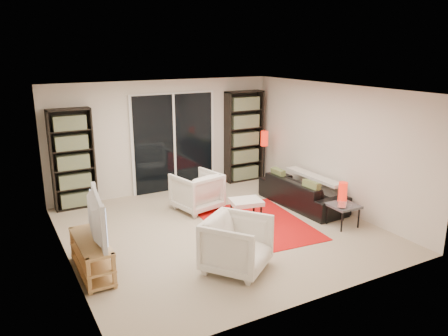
# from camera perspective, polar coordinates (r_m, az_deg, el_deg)

# --- Properties ---
(floor) EXTENTS (5.00, 5.00, 0.00)m
(floor) POSITION_cam_1_polar(r_m,az_deg,el_deg) (7.64, -0.56, -8.02)
(floor) COLOR tan
(floor) RESTS_ON ground
(wall_back) EXTENTS (5.00, 0.02, 2.40)m
(wall_back) POSITION_cam_1_polar(r_m,az_deg,el_deg) (9.47, -7.79, 4.08)
(wall_back) COLOR silver
(wall_back) RESTS_ON ground
(wall_front) EXTENTS (5.00, 0.02, 2.40)m
(wall_front) POSITION_cam_1_polar(r_m,az_deg,el_deg) (5.28, 12.43, -5.34)
(wall_front) COLOR silver
(wall_front) RESTS_ON ground
(wall_left) EXTENTS (0.02, 5.00, 2.40)m
(wall_left) POSITION_cam_1_polar(r_m,az_deg,el_deg) (6.49, -20.42, -2.03)
(wall_left) COLOR silver
(wall_left) RESTS_ON ground
(wall_right) EXTENTS (0.02, 5.00, 2.40)m
(wall_right) POSITION_cam_1_polar(r_m,az_deg,el_deg) (8.68, 14.12, 2.72)
(wall_right) COLOR silver
(wall_right) RESTS_ON ground
(ceiling) EXTENTS (5.00, 5.00, 0.02)m
(ceiling) POSITION_cam_1_polar(r_m,az_deg,el_deg) (7.04, -0.61, 10.21)
(ceiling) COLOR white
(ceiling) RESTS_ON wall_back
(sliding_door) EXTENTS (1.92, 0.08, 2.16)m
(sliding_door) POSITION_cam_1_polar(r_m,az_deg,el_deg) (9.54, -6.56, 3.28)
(sliding_door) COLOR white
(sliding_door) RESTS_ON ground
(bookshelf_left) EXTENTS (0.80, 0.30, 1.95)m
(bookshelf_left) POSITION_cam_1_polar(r_m,az_deg,el_deg) (8.86, -19.16, 1.08)
(bookshelf_left) COLOR black
(bookshelf_left) RESTS_ON ground
(bookshelf_right) EXTENTS (0.90, 0.30, 2.10)m
(bookshelf_right) POSITION_cam_1_polar(r_m,az_deg,el_deg) (10.18, 2.63, 4.13)
(bookshelf_right) COLOR black
(bookshelf_right) RESTS_ON ground
(tv_stand) EXTENTS (0.38, 1.19, 0.50)m
(tv_stand) POSITION_cam_1_polar(r_m,az_deg,el_deg) (6.43, -16.88, -10.88)
(tv_stand) COLOR tan
(tv_stand) RESTS_ON floor
(tv) EXTENTS (0.28, 1.14, 0.65)m
(tv) POSITION_cam_1_polar(r_m,az_deg,el_deg) (6.21, -17.10, -6.17)
(tv) COLOR black
(tv) RESTS_ON tv_stand
(rug) EXTENTS (1.82, 2.34, 0.01)m
(rug) POSITION_cam_1_polar(r_m,az_deg,el_deg) (7.87, 4.35, -7.29)
(rug) COLOR red
(rug) RESTS_ON floor
(sofa) EXTENTS (0.83, 1.95, 0.56)m
(sofa) POSITION_cam_1_polar(r_m,az_deg,el_deg) (8.80, 10.17, -3.10)
(sofa) COLOR black
(sofa) RESTS_ON floor
(armchair_back) EXTENTS (0.95, 0.96, 0.74)m
(armchair_back) POSITION_cam_1_polar(r_m,az_deg,el_deg) (8.43, -3.57, -3.05)
(armchair_back) COLOR silver
(armchair_back) RESTS_ON floor
(armchair_front) EXTENTS (1.17, 1.18, 0.77)m
(armchair_front) POSITION_cam_1_polar(r_m,az_deg,el_deg) (6.19, 1.69, -9.94)
(armchair_front) COLOR silver
(armchair_front) RESTS_ON floor
(ottoman) EXTENTS (0.63, 0.55, 0.40)m
(ottoman) POSITION_cam_1_polar(r_m,az_deg,el_deg) (7.90, 2.90, -4.55)
(ottoman) COLOR silver
(ottoman) RESTS_ON floor
(side_table) EXTENTS (0.49, 0.49, 0.40)m
(side_table) POSITION_cam_1_polar(r_m,az_deg,el_deg) (7.93, 15.34, -4.93)
(side_table) COLOR #49494E
(side_table) RESTS_ON floor
(laptop) EXTENTS (0.41, 0.40, 0.03)m
(laptop) POSITION_cam_1_polar(r_m,az_deg,el_deg) (7.85, 15.55, -4.72)
(laptop) COLOR silver
(laptop) RESTS_ON side_table
(table_lamp) EXTENTS (0.16, 0.16, 0.35)m
(table_lamp) POSITION_cam_1_polar(r_m,az_deg,el_deg) (8.03, 15.24, -3.02)
(table_lamp) COLOR red
(table_lamp) RESTS_ON side_table
(floor_lamp) EXTENTS (0.19, 0.19, 1.23)m
(floor_lamp) POSITION_cam_1_polar(r_m,az_deg,el_deg) (9.93, 5.28, 3.06)
(floor_lamp) COLOR black
(floor_lamp) RESTS_ON floor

